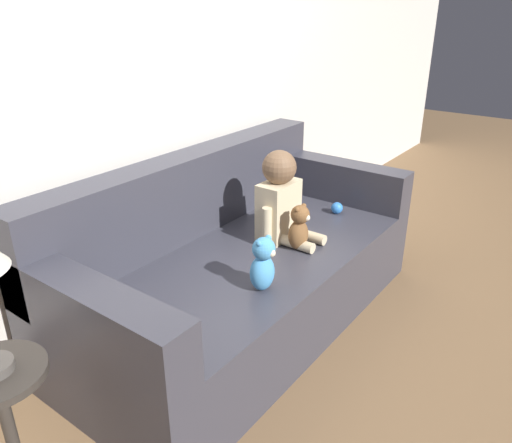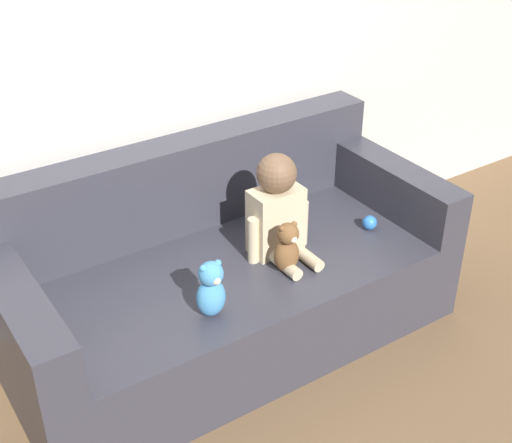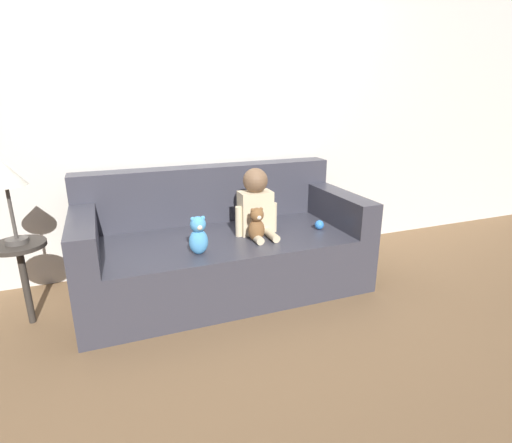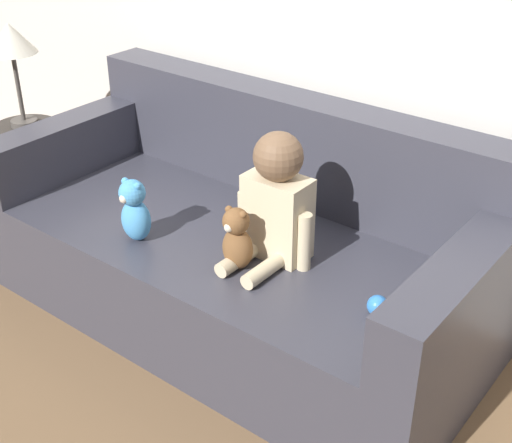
{
  "view_description": "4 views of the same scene",
  "coord_description": "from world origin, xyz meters",
  "px_view_note": "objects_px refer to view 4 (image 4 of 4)",
  "views": [
    {
      "loc": [
        -1.72,
        -1.33,
        1.52
      ],
      "look_at": [
        -0.02,
        -0.08,
        0.58
      ],
      "focal_mm": 35.0,
      "sensor_mm": 36.0,
      "label": 1
    },
    {
      "loc": [
        -1.29,
        -2.17,
        2.12
      ],
      "look_at": [
        0.07,
        -0.11,
        0.63
      ],
      "focal_mm": 50.0,
      "sensor_mm": 36.0,
      "label": 2
    },
    {
      "loc": [
        -0.74,
        -2.51,
        1.34
      ],
      "look_at": [
        0.19,
        -0.13,
        0.51
      ],
      "focal_mm": 28.0,
      "sensor_mm": 36.0,
      "label": 3
    },
    {
      "loc": [
        1.48,
        -1.78,
        1.74
      ],
      "look_at": [
        0.2,
        -0.13,
        0.56
      ],
      "focal_mm": 50.0,
      "sensor_mm": 36.0,
      "label": 4
    }
  ],
  "objects_px": {
    "plush_toy_side": "(135,210)",
    "toy_ball": "(378,306)",
    "side_table": "(16,75)",
    "couch": "(246,248)",
    "person_baby": "(276,203)",
    "teddy_bear_brown": "(237,239)"
  },
  "relations": [
    {
      "from": "plush_toy_side",
      "to": "toy_ball",
      "type": "relative_size",
      "value": 3.63
    },
    {
      "from": "plush_toy_side",
      "to": "couch",
      "type": "bearing_deg",
      "value": 54.38
    },
    {
      "from": "toy_ball",
      "to": "plush_toy_side",
      "type": "bearing_deg",
      "value": -171.29
    },
    {
      "from": "teddy_bear_brown",
      "to": "toy_ball",
      "type": "relative_size",
      "value": 3.47
    },
    {
      "from": "teddy_bear_brown",
      "to": "side_table",
      "type": "bearing_deg",
      "value": 172.7
    },
    {
      "from": "toy_ball",
      "to": "couch",
      "type": "bearing_deg",
      "value": 164.02
    },
    {
      "from": "teddy_bear_brown",
      "to": "side_table",
      "type": "relative_size",
      "value": 0.23
    },
    {
      "from": "plush_toy_side",
      "to": "side_table",
      "type": "relative_size",
      "value": 0.25
    },
    {
      "from": "couch",
      "to": "person_baby",
      "type": "xyz_separation_m",
      "value": [
        0.22,
        -0.11,
        0.32
      ]
    },
    {
      "from": "couch",
      "to": "plush_toy_side",
      "type": "distance_m",
      "value": 0.47
    },
    {
      "from": "plush_toy_side",
      "to": "side_table",
      "type": "distance_m",
      "value": 1.06
    },
    {
      "from": "person_baby",
      "to": "couch",
      "type": "bearing_deg",
      "value": 153.49
    },
    {
      "from": "couch",
      "to": "toy_ball",
      "type": "relative_size",
      "value": 29.0
    },
    {
      "from": "person_baby",
      "to": "teddy_bear_brown",
      "type": "height_order",
      "value": "person_baby"
    },
    {
      "from": "couch",
      "to": "person_baby",
      "type": "height_order",
      "value": "person_baby"
    },
    {
      "from": "couch",
      "to": "side_table",
      "type": "bearing_deg",
      "value": -176.54
    },
    {
      "from": "couch",
      "to": "teddy_bear_brown",
      "type": "distance_m",
      "value": 0.38
    },
    {
      "from": "person_baby",
      "to": "side_table",
      "type": "relative_size",
      "value": 0.47
    },
    {
      "from": "person_baby",
      "to": "toy_ball",
      "type": "distance_m",
      "value": 0.5
    },
    {
      "from": "toy_ball",
      "to": "side_table",
      "type": "xyz_separation_m",
      "value": [
        -1.92,
        0.12,
        0.32
      ]
    },
    {
      "from": "couch",
      "to": "toy_ball",
      "type": "height_order",
      "value": "couch"
    },
    {
      "from": "couch",
      "to": "plush_toy_side",
      "type": "relative_size",
      "value": 7.98
    }
  ]
}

